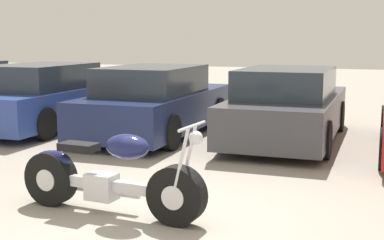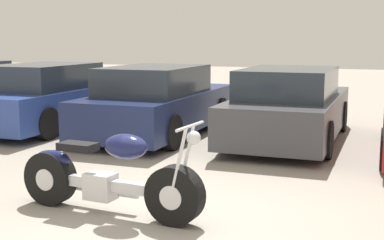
{
  "view_description": "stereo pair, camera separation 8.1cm",
  "coord_description": "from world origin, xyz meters",
  "px_view_note": "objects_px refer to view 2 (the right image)",
  "views": [
    {
      "loc": [
        2.32,
        -5.16,
        1.98
      ],
      "look_at": [
        -0.16,
        1.7,
        0.85
      ],
      "focal_mm": 50.0,
      "sensor_mm": 36.0,
      "label": 1
    },
    {
      "loc": [
        2.39,
        -5.13,
        1.98
      ],
      "look_at": [
        -0.16,
        1.7,
        0.85
      ],
      "focal_mm": 50.0,
      "sensor_mm": 36.0,
      "label": 2
    }
  ],
  "objects_px": {
    "parked_car_blue": "(50,97)",
    "motorcycle": "(107,177)",
    "parked_car_navy": "(159,103)",
    "parked_car_dark_grey": "(290,107)"
  },
  "relations": [
    {
      "from": "motorcycle",
      "to": "parked_car_navy",
      "type": "distance_m",
      "value": 5.01
    },
    {
      "from": "motorcycle",
      "to": "parked_car_dark_grey",
      "type": "bearing_deg",
      "value": 77.11
    },
    {
      "from": "parked_car_blue",
      "to": "parked_car_navy",
      "type": "bearing_deg",
      "value": -0.45
    },
    {
      "from": "motorcycle",
      "to": "parked_car_dark_grey",
      "type": "relative_size",
      "value": 0.51
    },
    {
      "from": "parked_car_blue",
      "to": "motorcycle",
      "type": "bearing_deg",
      "value": -49.24
    },
    {
      "from": "parked_car_navy",
      "to": "parked_car_dark_grey",
      "type": "relative_size",
      "value": 1.0
    },
    {
      "from": "motorcycle",
      "to": "parked_car_dark_grey",
      "type": "height_order",
      "value": "parked_car_dark_grey"
    },
    {
      "from": "parked_car_navy",
      "to": "parked_car_dark_grey",
      "type": "height_order",
      "value": "same"
    },
    {
      "from": "motorcycle",
      "to": "parked_car_dark_grey",
      "type": "xyz_separation_m",
      "value": [
        1.15,
        5.01,
        0.24
      ]
    },
    {
      "from": "parked_car_dark_grey",
      "to": "parked_car_blue",
      "type": "bearing_deg",
      "value": -177.68
    }
  ]
}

